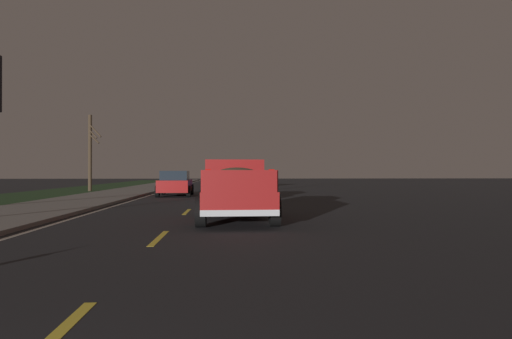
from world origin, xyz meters
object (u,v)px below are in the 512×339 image
(sedan_blue, at_px, (228,180))
(sedan_black, at_px, (235,185))
(pickup_truck, at_px, (235,188))
(sedan_red, at_px, (175,183))
(bare_tree_far, at_px, (90,151))

(sedan_blue, height_order, sedan_black, same)
(pickup_truck, distance_m, sedan_red, 14.69)
(sedan_red, height_order, sedan_black, same)
(pickup_truck, xyz_separation_m, sedan_black, (10.07, -0.14, -0.20))
(pickup_truck, distance_m, sedan_blue, 24.52)
(pickup_truck, height_order, sedan_red, pickup_truck)
(sedan_black, bearing_deg, pickup_truck, 179.22)
(sedan_red, xyz_separation_m, bare_tree_far, (7.45, 7.33, 2.25))
(pickup_truck, bearing_deg, sedan_blue, 0.57)
(sedan_blue, height_order, bare_tree_far, bare_tree_far)
(sedan_black, bearing_deg, bare_tree_far, 43.19)
(sedan_blue, xyz_separation_m, sedan_red, (-10.25, 3.23, 0.00))
(sedan_blue, distance_m, sedan_black, 14.46)
(bare_tree_far, bearing_deg, sedan_blue, -75.16)
(sedan_red, xyz_separation_m, sedan_black, (-4.20, -3.61, 0.00))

